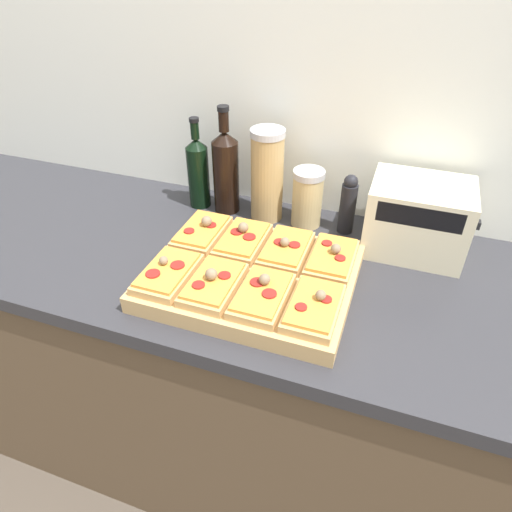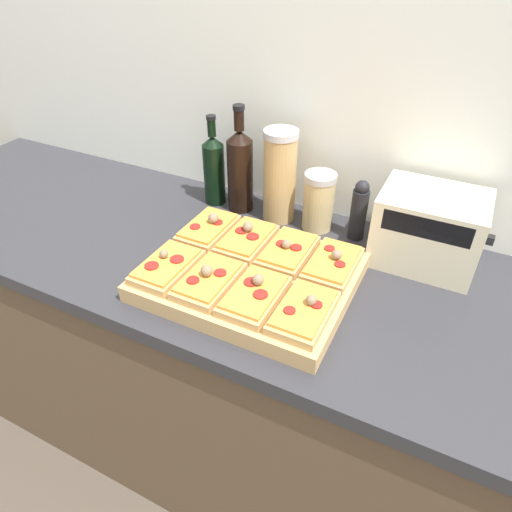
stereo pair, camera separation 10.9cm
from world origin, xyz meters
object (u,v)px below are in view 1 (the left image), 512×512
Objects in this scene: wine_bottle at (226,170)px; grain_jar_tall at (267,175)px; cutting_board at (252,277)px; grain_jar_short at (307,198)px; olive_oil_bottle at (198,171)px; pepper_mill at (348,204)px; toaster_oven at (417,218)px.

grain_jar_tall is (0.13, 0.00, 0.00)m from wine_bottle.
cutting_board is 2.85× the size of grain_jar_short.
grain_jar_tall is at bearing 0.00° from olive_oil_bottle.
olive_oil_bottle is 0.45m from pepper_mill.
toaster_oven is (0.54, -0.03, -0.04)m from wine_bottle.
pepper_mill is 0.63× the size of toaster_oven.
grain_jar_tall is 0.42m from toaster_oven.
grain_jar_short is at bearing -0.00° from wine_bottle.
olive_oil_bottle is 1.02× the size of grain_jar_tall.
toaster_oven is at bearing -2.73° from wine_bottle.
olive_oil_bottle reaches higher than grain_jar_tall.
wine_bottle is at bearing 0.00° from olive_oil_bottle.
olive_oil_bottle is at bearing 132.21° from cutting_board.
grain_jar_tall is at bearing 180.00° from grain_jar_short.
wine_bottle reaches higher than grain_jar_short.
cutting_board is at bearing -99.68° from grain_jar_short.
cutting_board is at bearing -58.23° from wine_bottle.
olive_oil_bottle is at bearing 177.65° from toaster_oven.
wine_bottle is at bearing 121.77° from cutting_board.
olive_oil_bottle is 1.58× the size of pepper_mill.
cutting_board is 1.75× the size of toaster_oven.
grain_jar_short is (0.12, -0.00, -0.05)m from grain_jar_tall.
pepper_mill is (0.36, 0.00, -0.04)m from wine_bottle.
olive_oil_bottle reaches higher than grain_jar_short.
toaster_oven is (0.42, -0.03, -0.04)m from grain_jar_tall.
grain_jar_tall is 1.54× the size of pepper_mill.
toaster_oven is at bearing 39.17° from cutting_board.
grain_jar_short is 0.11m from pepper_mill.
grain_jar_tall is at bearing 0.00° from wine_bottle.
cutting_board is at bearing -140.83° from toaster_oven.
wine_bottle is 1.16× the size of toaster_oven.
grain_jar_tall is at bearing 176.44° from toaster_oven.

